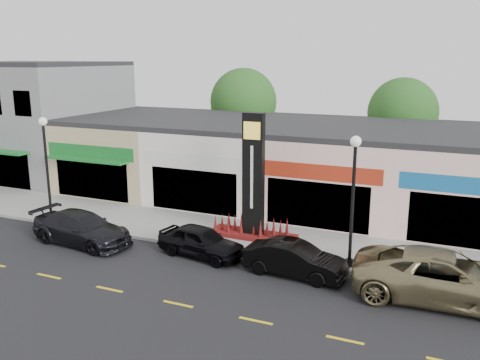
{
  "coord_description": "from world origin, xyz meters",
  "views": [
    {
      "loc": [
        11.63,
        -17.38,
        8.61
      ],
      "look_at": [
        2.4,
        4.0,
        2.97
      ],
      "focal_mm": 38.0,
      "sensor_mm": 36.0,
      "label": 1
    }
  ],
  "objects": [
    {
      "name": "curb",
      "position": [
        0.0,
        2.1,
        0.07
      ],
      "size": [
        52.0,
        0.2,
        0.15
      ],
      "primitive_type": "cube",
      "color": "gray",
      "rests_on": "ground"
    },
    {
      "name": "shop_beige",
      "position": [
        -8.5,
        11.46,
        2.4
      ],
      "size": [
        7.0,
        10.85,
        4.8
      ],
      "color": "tan",
      "rests_on": "ground"
    },
    {
      "name": "lamp_west_near",
      "position": [
        -8.0,
        2.5,
        3.48
      ],
      "size": [
        0.44,
        0.44,
        5.47
      ],
      "color": "black",
      "rests_on": "sidewalk"
    },
    {
      "name": "shop_cream",
      "position": [
        -1.5,
        11.47,
        2.4
      ],
      "size": [
        7.0,
        10.01,
        4.8
      ],
      "color": "silver",
      "rests_on": "ground"
    },
    {
      "name": "shop_pink_e",
      "position": [
        12.5,
        11.47,
        2.4
      ],
      "size": [
        7.0,
        10.01,
        4.8
      ],
      "color": "beige",
      "rests_on": "ground"
    },
    {
      "name": "tree_rear_west",
      "position": [
        -4.0,
        19.5,
        5.22
      ],
      "size": [
        5.2,
        5.2,
        7.83
      ],
      "color": "#382619",
      "rests_on": "ground"
    },
    {
      "name": "ground",
      "position": [
        0.0,
        0.0,
        0.0
      ],
      "size": [
        120.0,
        120.0,
        0.0
      ],
      "primitive_type": "plane",
      "color": "black",
      "rests_on": "ground"
    },
    {
      "name": "sidewalk",
      "position": [
        0.0,
        4.35,
        0.07
      ],
      "size": [
        52.0,
        4.3,
        0.15
      ],
      "primitive_type": "cube",
      "color": "gray",
      "rests_on": "ground"
    },
    {
      "name": "car_black_sedan",
      "position": [
        1.66,
        1.36,
        0.69
      ],
      "size": [
        2.27,
        4.27,
        1.38
      ],
      "primitive_type": "imported",
      "rotation": [
        0.0,
        0.0,
        1.41
      ],
      "color": "black",
      "rests_on": "ground"
    },
    {
      "name": "lamp_east_near",
      "position": [
        8.0,
        2.5,
        3.48
      ],
      "size": [
        0.44,
        0.44,
        5.47
      ],
      "color": "black",
      "rests_on": "sidewalk"
    },
    {
      "name": "building_grey_2story",
      "position": [
        -18.0,
        11.48,
        4.14
      ],
      "size": [
        12.0,
        10.95,
        8.3
      ],
      "color": "slate",
      "rests_on": "ground"
    },
    {
      "name": "car_black_conv",
      "position": [
        6.07,
        1.04,
        0.69
      ],
      "size": [
        1.75,
        4.26,
        1.37
      ],
      "primitive_type": "imported",
      "rotation": [
        0.0,
        0.0,
        1.5
      ],
      "color": "black",
      "rests_on": "ground"
    },
    {
      "name": "tree_rear_mid",
      "position": [
        8.0,
        19.5,
        4.88
      ],
      "size": [
        4.8,
        4.8,
        7.29
      ],
      "color": "#382619",
      "rests_on": "ground"
    },
    {
      "name": "shop_pink_w",
      "position": [
        5.5,
        11.47,
        2.4
      ],
      "size": [
        7.0,
        10.01,
        4.8
      ],
      "color": "beige",
      "rests_on": "ground"
    },
    {
      "name": "pylon_sign",
      "position": [
        3.0,
        4.2,
        2.27
      ],
      "size": [
        4.2,
        1.3,
        6.0
      ],
      "color": "#520E0E",
      "rests_on": "sidewalk"
    },
    {
      "name": "car_dark_sedan",
      "position": [
        -4.25,
        0.54,
        0.75
      ],
      "size": [
        2.59,
        5.35,
        1.5
      ],
      "primitive_type": "imported",
      "rotation": [
        0.0,
        0.0,
        1.47
      ],
      "color": "black",
      "rests_on": "ground"
    },
    {
      "name": "car_gold_suv",
      "position": [
        11.7,
        1.11,
        0.9
      ],
      "size": [
        3.29,
        6.62,
        1.8
      ],
      "primitive_type": "imported",
      "rotation": [
        0.0,
        0.0,
        1.62
      ],
      "color": "#847854",
      "rests_on": "ground"
    }
  ]
}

